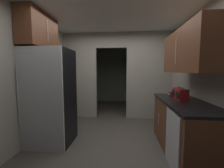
{
  "coord_description": "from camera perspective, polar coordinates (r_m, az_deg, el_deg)",
  "views": [
    {
      "loc": [
        0.26,
        -2.67,
        1.45
      ],
      "look_at": [
        -0.06,
        0.74,
        1.13
      ],
      "focal_mm": 23.02,
      "sensor_mm": 36.0,
      "label": 1
    }
  ],
  "objects": [
    {
      "name": "ground",
      "position": [
        3.05,
        -0.21,
        -23.04
      ],
      "size": [
        20.0,
        20.0,
        0.0
      ],
      "primitive_type": "plane",
      "color": "#47423D"
    },
    {
      "name": "kitchen_overhead_slab",
      "position": [
        3.4,
        0.68,
        25.32
      ],
      "size": [
        3.65,
        7.39,
        0.06
      ],
      "primitive_type": "cube",
      "color": "silver"
    },
    {
      "name": "kitchen_partition",
      "position": [
        4.37,
        2.58,
        4.13
      ],
      "size": [
        3.25,
        0.12,
        2.58
      ],
      "color": "#9E998C",
      "rests_on": "ground"
    },
    {
      "name": "adjoining_room_shell",
      "position": [
        6.06,
        2.84,
        3.79
      ],
      "size": [
        3.25,
        2.46,
        2.58
      ],
      "color": "gray",
      "rests_on": "ground"
    },
    {
      "name": "kitchen_flank_left",
      "position": [
        2.98,
        -35.1,
        1.33
      ],
      "size": [
        0.1,
        4.2,
        2.58
      ],
      "primitive_type": "cube",
      "color": "#9E998C",
      "rests_on": "ground"
    },
    {
      "name": "kitchen_flank_right",
      "position": [
        2.68,
        37.21,
        0.87
      ],
      "size": [
        0.1,
        4.2,
        2.58
      ],
      "primitive_type": "cube",
      "color": "#9E998C",
      "rests_on": "ground"
    },
    {
      "name": "refrigerator",
      "position": [
        3.09,
        -23.55,
        -4.78
      ],
      "size": [
        0.86,
        0.73,
        1.86
      ],
      "color": "black",
      "rests_on": "ground"
    },
    {
      "name": "lower_cabinet_run",
      "position": [
        2.89,
        26.54,
        -15.15
      ],
      "size": [
        0.7,
        1.69,
        0.92
      ],
      "color": "brown",
      "rests_on": "ground"
    },
    {
      "name": "dishwasher",
      "position": [
        2.39,
        22.84,
        -20.3
      ],
      "size": [
        0.02,
        0.56,
        0.86
      ],
      "color": "#B7BABC",
      "rests_on": "ground"
    },
    {
      "name": "upper_cabinet_counterside",
      "position": [
        2.74,
        27.69,
        11.5
      ],
      "size": [
        0.36,
        1.52,
        0.71
      ],
      "color": "brown"
    },
    {
      "name": "upper_cabinet_fridgeside",
      "position": [
        3.34,
        -27.05,
        18.23
      ],
      "size": [
        0.36,
        0.94,
        0.67
      ],
      "color": "brown"
    },
    {
      "name": "boombox",
      "position": [
        2.87,
        25.38,
        -3.64
      ],
      "size": [
        0.17,
        0.37,
        0.23
      ],
      "color": "maroon",
      "rests_on": "lower_cabinet_run"
    },
    {
      "name": "book_stack",
      "position": [
        3.29,
        22.63,
        -3.64
      ],
      "size": [
        0.15,
        0.18,
        0.07
      ],
      "color": "red",
      "rests_on": "lower_cabinet_run"
    }
  ]
}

